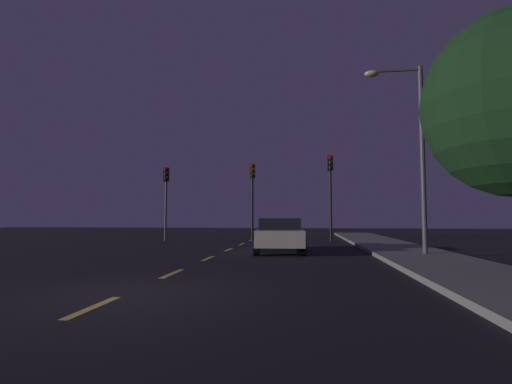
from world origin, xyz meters
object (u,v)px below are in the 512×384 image
object	(u,v)px
car_stopped_ahead	(280,234)
traffic_signal_center	(252,187)
traffic_signal_right	(330,182)
traffic_signal_left	(166,189)
street_lamp_right	(413,140)

from	to	relation	value
car_stopped_ahead	traffic_signal_center	bearing A→B (deg)	106.70
traffic_signal_right	car_stopped_ahead	size ratio (longest dim) A/B	1.13
traffic_signal_right	traffic_signal_left	bearing A→B (deg)	-179.99
traffic_signal_left	car_stopped_ahead	bearing A→B (deg)	-42.78
traffic_signal_right	street_lamp_right	xyz separation A→B (m)	(2.45, -8.69, 0.70)
street_lamp_right	traffic_signal_right	bearing A→B (deg)	105.75
traffic_signal_right	street_lamp_right	bearing A→B (deg)	-74.25
traffic_signal_center	traffic_signal_right	world-z (taller)	traffic_signal_right
traffic_signal_left	traffic_signal_center	bearing A→B (deg)	0.00
street_lamp_right	car_stopped_ahead	bearing A→B (deg)	162.52
traffic_signal_left	traffic_signal_center	xyz separation A→B (m)	(5.54, 0.00, 0.10)
traffic_signal_left	street_lamp_right	size ratio (longest dim) A/B	0.65
traffic_signal_center	car_stopped_ahead	size ratio (longest dim) A/B	1.04
street_lamp_right	traffic_signal_left	bearing A→B (deg)	145.69
traffic_signal_left	traffic_signal_center	distance (m)	5.54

